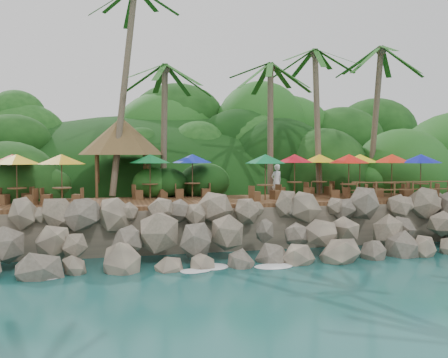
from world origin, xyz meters
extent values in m
plane|color=#19514F|center=(0.00, 0.00, 0.00)|extent=(140.00, 140.00, 0.00)
cube|color=gray|center=(0.00, 16.00, 1.05)|extent=(32.00, 25.20, 2.10)
ellipsoid|color=#143811|center=(0.00, 23.50, 0.00)|extent=(44.80, 28.00, 15.40)
cube|color=brown|center=(0.00, 6.00, 2.20)|extent=(26.00, 5.00, 0.20)
ellipsoid|color=white|center=(-9.00, 0.30, 0.03)|extent=(1.20, 0.80, 0.06)
ellipsoid|color=white|center=(-6.00, 0.30, 0.03)|extent=(1.20, 0.80, 0.06)
ellipsoid|color=white|center=(-3.00, 0.30, 0.03)|extent=(1.20, 0.80, 0.06)
ellipsoid|color=white|center=(0.00, 0.30, 0.03)|extent=(1.20, 0.80, 0.06)
ellipsoid|color=white|center=(3.00, 0.30, 0.03)|extent=(1.20, 0.80, 0.06)
ellipsoid|color=white|center=(6.00, 0.30, 0.03)|extent=(1.20, 0.80, 0.06)
ellipsoid|color=white|center=(9.00, 0.30, 0.03)|extent=(1.20, 0.80, 0.06)
cylinder|color=brown|center=(-5.14, 8.95, 8.43)|extent=(1.92, 2.55, 12.08)
cylinder|color=brown|center=(-2.84, 9.34, 6.10)|extent=(0.62, 0.72, 7.61)
ellipsoid|color=#23601E|center=(-2.84, 9.34, 9.90)|extent=(6.00, 6.00, 2.40)
cylinder|color=brown|center=(3.51, 8.65, 6.21)|extent=(0.56, 0.61, 7.83)
ellipsoid|color=#23601E|center=(3.51, 8.65, 10.12)|extent=(6.00, 6.00, 2.40)
cylinder|color=brown|center=(6.50, 8.52, 6.80)|extent=(0.72, 1.96, 8.93)
ellipsoid|color=#23601E|center=(6.50, 8.52, 11.31)|extent=(6.00, 6.00, 2.40)
cylinder|color=brown|center=(10.39, 8.40, 6.82)|extent=(0.44, 1.39, 9.02)
ellipsoid|color=#23601E|center=(10.39, 8.40, 11.33)|extent=(6.00, 6.00, 2.40)
cylinder|color=brown|center=(-6.69, 8.28, 3.50)|extent=(0.16, 0.16, 2.40)
cylinder|color=brown|center=(-3.89, 8.28, 3.50)|extent=(0.16, 0.16, 2.40)
cylinder|color=brown|center=(-6.69, 11.08, 3.50)|extent=(0.16, 0.16, 2.40)
cylinder|color=brown|center=(-3.89, 11.08, 3.50)|extent=(0.16, 0.16, 2.40)
cone|color=brown|center=(-5.29, 9.68, 5.80)|extent=(4.92, 4.92, 2.20)
cylinder|color=brown|center=(8.16, 6.23, 2.70)|extent=(0.09, 0.09, 0.79)
cylinder|color=brown|center=(8.16, 6.23, 3.10)|extent=(0.90, 0.90, 0.05)
cylinder|color=brown|center=(8.16, 6.23, 3.48)|extent=(0.05, 0.05, 2.35)
cone|color=yellow|center=(8.16, 6.23, 4.49)|extent=(2.24, 2.24, 0.48)
cube|color=brown|center=(7.49, 6.55, 2.55)|extent=(0.60, 0.60, 0.49)
cube|color=brown|center=(8.84, 5.92, 2.55)|extent=(0.60, 0.60, 0.49)
cylinder|color=brown|center=(10.87, 4.40, 2.70)|extent=(0.09, 0.09, 0.79)
cylinder|color=brown|center=(10.87, 4.40, 3.10)|extent=(0.90, 0.90, 0.05)
cylinder|color=brown|center=(10.87, 4.40, 3.48)|extent=(0.05, 0.05, 2.35)
cone|color=#0B139B|center=(10.87, 4.40, 4.49)|extent=(2.24, 2.24, 0.48)
cube|color=brown|center=(10.13, 4.53, 2.55)|extent=(0.52, 0.52, 0.49)
cube|color=brown|center=(11.61, 4.27, 2.55)|extent=(0.52, 0.52, 0.49)
cylinder|color=brown|center=(6.70, 4.80, 2.70)|extent=(0.09, 0.09, 0.79)
cylinder|color=brown|center=(6.70, 4.80, 3.10)|extent=(0.90, 0.90, 0.05)
cylinder|color=brown|center=(6.70, 4.80, 3.48)|extent=(0.05, 0.05, 2.35)
cone|color=red|center=(6.70, 4.80, 4.49)|extent=(2.24, 2.24, 0.48)
cube|color=brown|center=(5.97, 4.96, 2.55)|extent=(0.54, 0.54, 0.49)
cube|color=brown|center=(7.43, 4.63, 2.55)|extent=(0.54, 0.54, 0.49)
cylinder|color=brown|center=(-1.46, 7.58, 2.70)|extent=(0.09, 0.09, 0.79)
cylinder|color=brown|center=(-1.46, 7.58, 3.10)|extent=(0.90, 0.90, 0.05)
cylinder|color=brown|center=(-1.46, 7.58, 3.48)|extent=(0.05, 0.05, 2.35)
cone|color=#0C20A8|center=(-1.46, 7.58, 4.49)|extent=(2.24, 2.24, 0.48)
cube|color=brown|center=(-2.20, 7.58, 2.55)|extent=(0.45, 0.45, 0.49)
cube|color=brown|center=(-0.71, 7.58, 2.55)|extent=(0.45, 0.45, 0.49)
cylinder|color=brown|center=(-3.82, 7.47, 2.70)|extent=(0.09, 0.09, 0.79)
cylinder|color=brown|center=(-3.82, 7.47, 3.10)|extent=(0.90, 0.90, 0.05)
cylinder|color=brown|center=(-3.82, 7.47, 3.48)|extent=(0.05, 0.05, 2.35)
cone|color=#0B6A2C|center=(-3.82, 7.47, 4.49)|extent=(2.24, 2.24, 0.48)
cube|color=brown|center=(-4.52, 7.20, 2.55)|extent=(0.58, 0.58, 0.49)
cube|color=brown|center=(-3.12, 7.74, 2.55)|extent=(0.58, 0.58, 0.49)
cylinder|color=brown|center=(2.05, 5.15, 2.70)|extent=(0.09, 0.09, 0.79)
cylinder|color=brown|center=(2.05, 5.15, 3.10)|extent=(0.90, 0.90, 0.05)
cylinder|color=brown|center=(2.05, 5.15, 3.48)|extent=(0.05, 0.05, 2.35)
cone|color=#0C6D38|center=(2.05, 5.15, 4.49)|extent=(2.24, 2.24, 0.48)
cube|color=brown|center=(1.37, 4.83, 2.55)|extent=(0.60, 0.60, 0.49)
cube|color=brown|center=(2.73, 5.46, 2.55)|extent=(0.60, 0.60, 0.49)
cylinder|color=brown|center=(-10.32, 5.68, 2.70)|extent=(0.09, 0.09, 0.79)
cylinder|color=brown|center=(-10.32, 5.68, 3.10)|extent=(0.90, 0.90, 0.05)
cylinder|color=brown|center=(-10.32, 5.68, 3.48)|extent=(0.05, 0.05, 2.35)
cone|color=yellow|center=(-10.32, 5.68, 4.49)|extent=(2.24, 2.24, 0.48)
cube|color=brown|center=(-11.00, 5.98, 2.55)|extent=(0.59, 0.59, 0.49)
cube|color=brown|center=(-9.63, 5.39, 2.55)|extent=(0.59, 0.59, 0.49)
cylinder|color=brown|center=(-8.22, 5.35, 2.70)|extent=(0.09, 0.09, 0.79)
cylinder|color=brown|center=(-8.22, 5.35, 3.10)|extent=(0.90, 0.90, 0.05)
cylinder|color=brown|center=(-8.22, 5.35, 3.48)|extent=(0.05, 0.05, 2.35)
cone|color=gold|center=(-8.22, 5.35, 4.49)|extent=(2.24, 2.24, 0.48)
cube|color=brown|center=(-8.95, 5.52, 2.55)|extent=(0.54, 0.54, 0.49)
cube|color=brown|center=(-7.50, 5.18, 2.55)|extent=(0.54, 0.54, 0.49)
cylinder|color=brown|center=(9.70, 5.39, 2.70)|extent=(0.09, 0.09, 0.79)
cylinder|color=brown|center=(9.70, 5.39, 3.10)|extent=(0.90, 0.90, 0.05)
cylinder|color=brown|center=(9.70, 5.39, 3.48)|extent=(0.05, 0.05, 2.35)
cone|color=red|center=(9.70, 5.39, 4.49)|extent=(2.24, 2.24, 0.48)
cube|color=brown|center=(8.97, 5.54, 2.55)|extent=(0.53, 0.53, 0.49)
cube|color=brown|center=(10.44, 5.24, 2.55)|extent=(0.53, 0.53, 0.49)
cylinder|color=brown|center=(-10.70, 6.81, 2.70)|extent=(0.09, 0.09, 0.79)
cylinder|color=brown|center=(-10.70, 6.81, 3.10)|extent=(0.90, 0.90, 0.05)
cylinder|color=brown|center=(-10.70, 6.81, 3.48)|extent=(0.05, 0.05, 2.35)
cone|color=red|center=(-10.70, 6.81, 4.49)|extent=(2.24, 2.24, 0.48)
cube|color=brown|center=(-9.99, 6.58, 2.55)|extent=(0.57, 0.57, 0.49)
cylinder|color=brown|center=(4.53, 7.25, 2.70)|extent=(0.09, 0.09, 0.79)
cylinder|color=brown|center=(4.53, 7.25, 3.10)|extent=(0.90, 0.90, 0.05)
cylinder|color=brown|center=(4.53, 7.25, 3.48)|extent=(0.05, 0.05, 2.35)
cone|color=red|center=(4.53, 7.25, 4.49)|extent=(2.24, 2.24, 0.48)
cube|color=brown|center=(3.85, 7.56, 2.55)|extent=(0.59, 0.59, 0.49)
cube|color=brown|center=(5.22, 6.95, 2.55)|extent=(0.59, 0.59, 0.49)
cylinder|color=brown|center=(6.13, 7.33, 2.70)|extent=(0.09, 0.09, 0.79)
cylinder|color=brown|center=(6.13, 7.33, 3.10)|extent=(0.90, 0.90, 0.05)
cylinder|color=brown|center=(6.13, 7.33, 3.48)|extent=(0.05, 0.05, 2.35)
cone|color=gold|center=(6.13, 7.33, 4.49)|extent=(2.24, 2.24, 0.48)
cube|color=brown|center=(5.41, 7.14, 2.55)|extent=(0.55, 0.55, 0.49)
cube|color=brown|center=(6.86, 7.52, 2.55)|extent=(0.55, 0.55, 0.49)
cylinder|color=brown|center=(6.57, 3.65, 2.80)|extent=(0.10, 0.10, 1.00)
cylinder|color=brown|center=(7.67, 3.65, 2.80)|extent=(0.10, 0.10, 1.00)
cylinder|color=brown|center=(8.77, 3.65, 2.80)|extent=(0.10, 0.10, 1.00)
cylinder|color=brown|center=(9.87, 3.65, 2.80)|extent=(0.10, 0.10, 1.00)
cylinder|color=brown|center=(10.97, 3.65, 2.80)|extent=(0.10, 0.10, 1.00)
cylinder|color=brown|center=(12.07, 3.65, 2.80)|extent=(0.10, 0.10, 1.00)
cube|color=brown|center=(9.32, 3.65, 3.25)|extent=(6.10, 0.06, 0.06)
cube|color=brown|center=(9.32, 3.65, 2.85)|extent=(6.10, 0.06, 0.06)
imported|color=silver|center=(2.98, 6.01, 3.24)|extent=(0.79, 0.65, 1.88)
camera|label=1|loc=(-5.84, -18.84, 4.74)|focal=38.20mm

